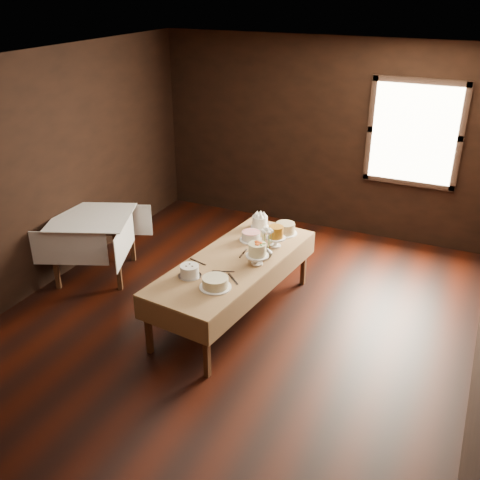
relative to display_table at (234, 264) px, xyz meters
name	(u,v)px	position (x,y,z in m)	size (l,w,h in m)	color
floor	(232,323)	(0.06, -0.18, -0.65)	(5.00, 6.00, 0.01)	black
ceiling	(231,64)	(0.06, -0.18, 2.15)	(5.00, 6.00, 0.01)	beige
wall_back	(321,137)	(0.06, 2.82, 0.75)	(5.00, 0.02, 2.80)	black
wall_front	(2,389)	(0.06, -3.18, 0.75)	(5.00, 0.02, 2.80)	black
wall_left	(41,174)	(-2.44, -0.18, 0.75)	(0.02, 6.00, 2.80)	black
window	(414,134)	(1.36, 2.76, 0.95)	(1.10, 0.05, 1.30)	#FFEABF
display_table	(234,264)	(0.00, 0.00, 0.00)	(1.16, 2.36, 0.70)	#402514
side_table	(92,224)	(-2.03, 0.12, 0.06)	(1.25, 1.25, 0.81)	#402514
cake_meringue	(260,222)	(-0.09, 0.93, 0.12)	(0.23, 0.23, 0.14)	white
cake_speckled	(285,229)	(0.26, 0.89, 0.12)	(0.32, 0.32, 0.14)	white
cake_lattice	(251,237)	(-0.03, 0.54, 0.10)	(0.30, 0.30, 0.10)	white
cake_caramel	(276,238)	(0.29, 0.51, 0.16)	(0.24, 0.24, 0.26)	white
cake_flowers	(257,255)	(0.27, 0.03, 0.16)	(0.27, 0.27, 0.26)	white
cake_swirl	(190,271)	(-0.26, -0.52, 0.11)	(0.27, 0.27, 0.13)	silver
cake_cream	(215,283)	(0.09, -0.61, 0.10)	(0.37, 0.37, 0.11)	white
cake_server_a	(228,272)	(0.06, -0.27, 0.06)	(0.24, 0.03, 0.01)	silver
cake_server_b	(235,281)	(0.21, -0.42, 0.06)	(0.24, 0.03, 0.01)	silver
cake_server_c	(245,251)	(0.02, 0.24, 0.06)	(0.24, 0.03, 0.01)	silver
cake_server_e	(201,263)	(-0.29, -0.22, 0.06)	(0.24, 0.03, 0.01)	silver
flower_vase	(266,252)	(0.30, 0.21, 0.12)	(0.14, 0.14, 0.14)	#2D2823
flower_bouquet	(267,236)	(0.30, 0.21, 0.31)	(0.14, 0.14, 0.20)	white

